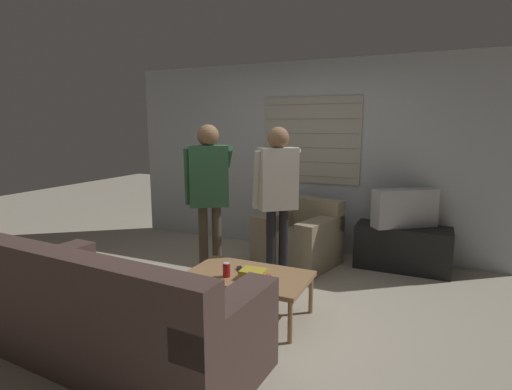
{
  "coord_description": "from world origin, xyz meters",
  "views": [
    {
      "loc": [
        1.66,
        -3.22,
        1.71
      ],
      "look_at": [
        -0.01,
        0.49,
        1.0
      ],
      "focal_mm": 28.0,
      "sensor_mm": 36.0,
      "label": 1
    }
  ],
  "objects_px": {
    "book_stack": "(254,274)",
    "couch_blue": "(118,319)",
    "coffee_table": "(248,278)",
    "person_left_standing": "(209,184)",
    "armchair_beige": "(299,238)",
    "spare_remote": "(241,270)",
    "soda_can": "(226,270)",
    "person_right_standing": "(277,187)",
    "tv": "(405,208)"
  },
  "relations": [
    {
      "from": "person_left_standing",
      "to": "person_right_standing",
      "type": "xyz_separation_m",
      "value": [
        0.7,
        0.2,
        -0.02
      ]
    },
    {
      "from": "couch_blue",
      "to": "armchair_beige",
      "type": "height_order",
      "value": "couch_blue"
    },
    {
      "from": "coffee_table",
      "to": "armchair_beige",
      "type": "bearing_deg",
      "value": 90.85
    },
    {
      "from": "tv",
      "to": "person_right_standing",
      "type": "xyz_separation_m",
      "value": [
        -1.19,
        -1.11,
        0.33
      ]
    },
    {
      "from": "person_right_standing",
      "to": "book_stack",
      "type": "xyz_separation_m",
      "value": [
        0.11,
        -0.82,
        -0.64
      ]
    },
    {
      "from": "person_right_standing",
      "to": "spare_remote",
      "type": "relative_size",
      "value": 13.8
    },
    {
      "from": "book_stack",
      "to": "couch_blue",
      "type": "bearing_deg",
      "value": -124.54
    },
    {
      "from": "book_stack",
      "to": "soda_can",
      "type": "distance_m",
      "value": 0.25
    },
    {
      "from": "armchair_beige",
      "to": "soda_can",
      "type": "height_order",
      "value": "armchair_beige"
    },
    {
      "from": "couch_blue",
      "to": "spare_remote",
      "type": "bearing_deg",
      "value": 70.25
    },
    {
      "from": "spare_remote",
      "to": "couch_blue",
      "type": "bearing_deg",
      "value": -155.58
    },
    {
      "from": "book_stack",
      "to": "spare_remote",
      "type": "height_order",
      "value": "book_stack"
    },
    {
      "from": "armchair_beige",
      "to": "coffee_table",
      "type": "relative_size",
      "value": 0.96
    },
    {
      "from": "couch_blue",
      "to": "coffee_table",
      "type": "distance_m",
      "value": 1.17
    },
    {
      "from": "couch_blue",
      "to": "spare_remote",
      "type": "distance_m",
      "value": 1.17
    },
    {
      "from": "coffee_table",
      "to": "person_left_standing",
      "type": "bearing_deg",
      "value": 142.53
    },
    {
      "from": "coffee_table",
      "to": "spare_remote",
      "type": "relative_size",
      "value": 8.82
    },
    {
      "from": "tv",
      "to": "soda_can",
      "type": "distance_m",
      "value": 2.41
    },
    {
      "from": "person_left_standing",
      "to": "tv",
      "type": "bearing_deg",
      "value": 2.95
    },
    {
      "from": "couch_blue",
      "to": "tv",
      "type": "xyz_separation_m",
      "value": [
        1.73,
        2.88,
        0.42
      ]
    },
    {
      "from": "tv",
      "to": "book_stack",
      "type": "height_order",
      "value": "tv"
    },
    {
      "from": "tv",
      "to": "person_right_standing",
      "type": "distance_m",
      "value": 1.66
    },
    {
      "from": "coffee_table",
      "to": "person_right_standing",
      "type": "distance_m",
      "value": 1.03
    },
    {
      "from": "coffee_table",
      "to": "soda_can",
      "type": "relative_size",
      "value": 8.62
    },
    {
      "from": "armchair_beige",
      "to": "person_left_standing",
      "type": "bearing_deg",
      "value": 69.29
    },
    {
      "from": "soda_can",
      "to": "person_right_standing",
      "type": "bearing_deg",
      "value": 81.58
    },
    {
      "from": "book_stack",
      "to": "spare_remote",
      "type": "relative_size",
      "value": 2.06
    },
    {
      "from": "spare_remote",
      "to": "book_stack",
      "type": "bearing_deg",
      "value": -73.84
    },
    {
      "from": "armchair_beige",
      "to": "coffee_table",
      "type": "bearing_deg",
      "value": 105.2
    },
    {
      "from": "coffee_table",
      "to": "book_stack",
      "type": "bearing_deg",
      "value": -37.74
    },
    {
      "from": "armchair_beige",
      "to": "soda_can",
      "type": "relative_size",
      "value": 8.29
    },
    {
      "from": "person_right_standing",
      "to": "soda_can",
      "type": "height_order",
      "value": "person_right_standing"
    },
    {
      "from": "person_right_standing",
      "to": "spare_remote",
      "type": "height_order",
      "value": "person_right_standing"
    },
    {
      "from": "tv",
      "to": "soda_can",
      "type": "relative_size",
      "value": 5.86
    },
    {
      "from": "person_right_standing",
      "to": "soda_can",
      "type": "distance_m",
      "value": 1.09
    },
    {
      "from": "armchair_beige",
      "to": "person_right_standing",
      "type": "bearing_deg",
      "value": 104.93
    },
    {
      "from": "person_left_standing",
      "to": "soda_can",
      "type": "distance_m",
      "value": 1.1
    },
    {
      "from": "couch_blue",
      "to": "person_right_standing",
      "type": "bearing_deg",
      "value": 76.53
    },
    {
      "from": "couch_blue",
      "to": "book_stack",
      "type": "distance_m",
      "value": 1.16
    },
    {
      "from": "armchair_beige",
      "to": "coffee_table",
      "type": "xyz_separation_m",
      "value": [
        0.02,
        -1.54,
        0.04
      ]
    },
    {
      "from": "soda_can",
      "to": "coffee_table",
      "type": "bearing_deg",
      "value": 43.1
    },
    {
      "from": "tv",
      "to": "book_stack",
      "type": "distance_m",
      "value": 2.23
    },
    {
      "from": "couch_blue",
      "to": "coffee_table",
      "type": "height_order",
      "value": "couch_blue"
    },
    {
      "from": "soda_can",
      "to": "armchair_beige",
      "type": "bearing_deg",
      "value": 85.82
    },
    {
      "from": "armchair_beige",
      "to": "coffee_table",
      "type": "distance_m",
      "value": 1.54
    },
    {
      "from": "couch_blue",
      "to": "person_left_standing",
      "type": "xyz_separation_m",
      "value": [
        -0.16,
        1.58,
        0.77
      ]
    },
    {
      "from": "armchair_beige",
      "to": "spare_remote",
      "type": "relative_size",
      "value": 8.49
    },
    {
      "from": "coffee_table",
      "to": "book_stack",
      "type": "height_order",
      "value": "book_stack"
    },
    {
      "from": "armchair_beige",
      "to": "book_stack",
      "type": "height_order",
      "value": "armchair_beige"
    },
    {
      "from": "soda_can",
      "to": "tv",
      "type": "bearing_deg",
      "value": 56.56
    }
  ]
}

